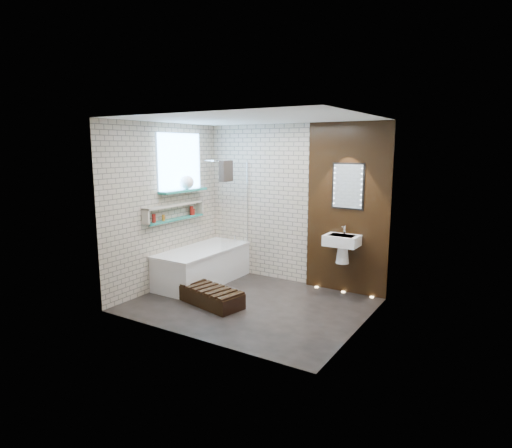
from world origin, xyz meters
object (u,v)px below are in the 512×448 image
Objects in this scene: bath_screen at (235,205)px; bathtub at (203,265)px; led_mirror at (348,186)px; walnut_step at (212,297)px; washbasin at (342,244)px.

bathtub is at bearing -128.90° from bath_screen.
led_mirror reaches higher than walnut_step.
walnut_step is (0.40, -1.19, -1.17)m from bath_screen.
bath_screen reaches higher than bathtub.
led_mirror is (1.82, 0.34, 0.37)m from bath_screen.
washbasin is 0.88m from led_mirror.
led_mirror is at bearing 19.78° from bathtub.
bathtub reaches higher than walnut_step.
bathtub is 2.68m from led_mirror.
bathtub is 1.08m from walnut_step.
bathtub is 1.14m from bath_screen.
led_mirror is (2.17, 0.78, 1.36)m from bathtub.
bath_screen is at bearing -169.34° from led_mirror.
bath_screen is at bearing -174.22° from washbasin.
bath_screen reaches higher than walnut_step.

